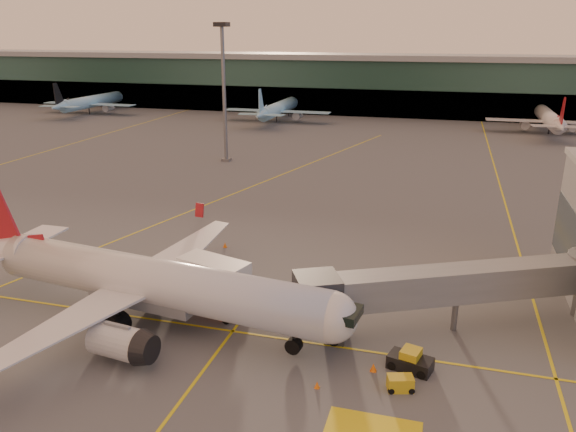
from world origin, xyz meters
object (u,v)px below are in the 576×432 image
(gpu_cart, at_px, (400,384))
(main_airplane, at_px, (144,282))
(pushback_tug, at_px, (410,361))
(catering_truck, at_px, (215,282))

(gpu_cart, bearing_deg, main_airplane, 153.09)
(gpu_cart, distance_m, pushback_tug, 2.83)
(catering_truck, bearing_deg, main_airplane, -128.68)
(main_airplane, distance_m, gpu_cart, 22.58)
(gpu_cart, relative_size, pushback_tug, 0.58)
(gpu_cart, bearing_deg, pushback_tug, 63.74)
(main_airplane, relative_size, pushback_tug, 10.87)
(main_airplane, height_order, pushback_tug, main_airplane)
(main_airplane, relative_size, catering_truck, 5.60)
(pushback_tug, bearing_deg, gpu_cart, -83.98)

